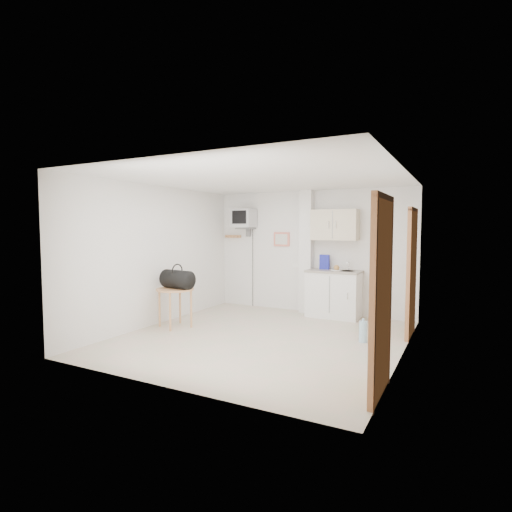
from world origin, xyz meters
The scene contains 7 objects.
ground centered at (0.00, 0.00, 0.00)m, with size 4.50×4.50×0.00m, color #BEB49A.
room_envelope centered at (0.24, 0.09, 1.54)m, with size 4.24×4.54×2.55m.
kitchenette centered at (0.57, 2.00, 0.80)m, with size 1.03×0.58×2.10m.
crt_television centered at (-1.45, 2.02, 1.94)m, with size 0.44×0.45×2.15m.
round_table centered at (-1.65, -0.09, 0.60)m, with size 0.65×0.65×0.68m.
duffel_bag centered at (-1.62, -0.06, 0.85)m, with size 0.62×0.41×0.43m.
water_bottle centered at (1.48, 0.50, 0.16)m, with size 0.12×0.12×0.36m.
Camera 1 is at (2.81, -5.55, 1.74)m, focal length 28.00 mm.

